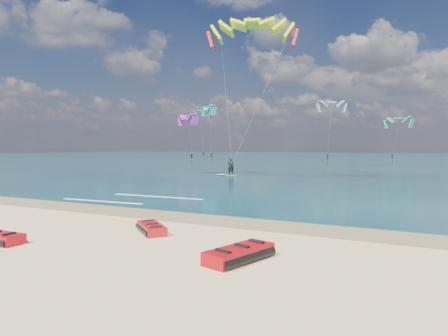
{
  "coord_description": "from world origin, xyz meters",
  "views": [
    {
      "loc": [
        14.34,
        -11.64,
        3.07
      ],
      "look_at": [
        4.39,
        8.0,
        1.91
      ],
      "focal_mm": 32.0,
      "sensor_mm": 36.0,
      "label": 1
    }
  ],
  "objects": [
    {
      "name": "ground",
      "position": [
        0.0,
        40.0,
        0.0
      ],
      "size": [
        320.0,
        320.0,
        0.0
      ],
      "primitive_type": "plane",
      "color": "tan",
      "rests_on": "ground"
    },
    {
      "name": "wet_sand_strip",
      "position": [
        0.0,
        3.0,
        0.0
      ],
      "size": [
        320.0,
        2.4,
        0.01
      ],
      "primitive_type": "cube",
      "color": "olive",
      "rests_on": "ground"
    },
    {
      "name": "sea",
      "position": [
        0.0,
        104.0,
        0.02
      ],
      "size": [
        320.0,
        200.0,
        0.04
      ],
      "primitive_type": "cube",
      "color": "#0A2739",
      "rests_on": "ground"
    },
    {
      "name": "packed_kite_mid",
      "position": [
        5.61,
        -0.17,
        0.0
      ],
      "size": [
        2.21,
        2.08,
        0.36
      ],
      "primitive_type": null,
      "rotation": [
        0.0,
        0.0,
        -0.69
      ],
      "color": "#BA0C10",
      "rests_on": "ground"
    },
    {
      "name": "packed_kite_right",
      "position": [
        9.9,
        -1.96,
        0.0
      ],
      "size": [
        1.78,
        2.6,
        0.43
      ],
      "primitive_type": null,
      "rotation": [
        0.0,
        0.0,
        1.29
      ],
      "color": "#9C060C",
      "rests_on": "ground"
    },
    {
      "name": "kitesurfer_main",
      "position": [
        -1.58,
        23.46,
        7.93
      ],
      "size": [
        11.6,
        8.32,
        15.37
      ],
      "rotation": [
        0.0,
        0.0,
        0.38
      ],
      "color": "#B4D619",
      "rests_on": "sea"
    },
    {
      "name": "shoreline_foam",
      "position": [
        -0.95,
        6.66,
        0.04
      ],
      "size": [
        7.37,
        3.6,
        0.01
      ],
      "color": "white",
      "rests_on": "ground"
    },
    {
      "name": "distant_kites",
      "position": [
        -7.64,
        75.62,
        5.91
      ],
      "size": [
        94.15,
        41.58,
        14.0
      ],
      "color": "#9D9FA5",
      "rests_on": "ground"
    }
  ]
}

